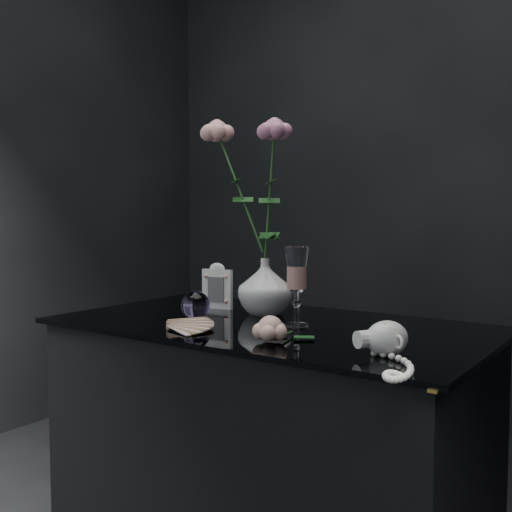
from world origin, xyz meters
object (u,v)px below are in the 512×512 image
Objects in this scene: vase at (265,287)px; loose_rose at (270,329)px; wine_glass at (297,287)px; paperweight at (196,305)px; pearl_jar at (387,337)px; picture_frame at (217,286)px.

vase is 0.92× the size of loose_rose.
paperweight is (-0.25, -0.07, -0.06)m from wine_glass.
picture_frame is at bearing -172.56° from pearl_jar.
paperweight is 0.45× the size of loose_rose.
vase is at bearing -10.88° from picture_frame.
picture_frame is 0.46m from loose_rose.
wine_glass reaches higher than vase.
wine_glass is 0.33m from pearl_jar.
vase is 0.17m from picture_frame.
paperweight is (-0.10, -0.17, -0.04)m from vase.
paperweight is at bearing -76.25° from picture_frame.
wine_glass reaches higher than picture_frame.
paperweight is 0.30× the size of pearl_jar.
picture_frame is 0.53× the size of pearl_jar.
pearl_jar is (0.44, -0.25, -0.04)m from vase.
pearl_jar is (0.54, -0.08, -0.00)m from paperweight.
vase reaches higher than paperweight.
pearl_jar is at bearing -29.11° from vase.
paperweight is 0.55m from pearl_jar.
vase is 0.61× the size of pearl_jar.
vase is at bearing 59.44° from paperweight.
pearl_jar is at bearing -30.71° from picture_frame.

